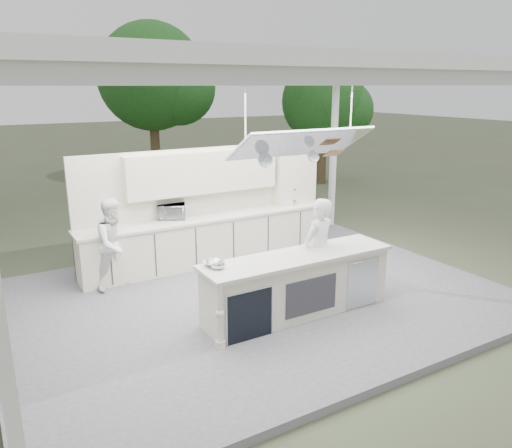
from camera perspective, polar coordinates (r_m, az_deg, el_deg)
ground at (r=8.56m, az=0.06°, el=-8.87°), size 90.00×90.00×0.00m
stage_deck at (r=8.53m, az=0.06°, el=-8.51°), size 8.00×6.00×0.12m
tent at (r=7.78m, az=0.13°, el=16.82°), size 8.20×6.20×3.86m
demo_island at (r=7.71m, az=4.67°, el=-6.95°), size 3.10×0.79×0.95m
back_counter at (r=9.92m, az=-5.51°, el=-1.75°), size 5.08×0.72×0.95m
back_wall_unit at (r=10.06m, az=-3.88°, el=4.26°), size 5.05×0.48×2.25m
tree_cluster at (r=16.92m, az=-18.01°, el=14.00°), size 19.55×9.40×5.85m
head_chef at (r=8.04m, az=7.10°, el=-3.11°), size 0.72×0.58×1.73m
sous_chef at (r=8.91m, az=-15.81°, el=-2.16°), size 0.94×0.85×1.60m
toaster_oven at (r=9.67m, az=-9.65°, el=1.42°), size 0.62×0.53×0.29m
bowl_large at (r=7.12m, az=-4.89°, el=-4.51°), size 0.32×0.32×0.07m
bowl_small at (r=7.01m, az=-4.42°, el=-4.85°), size 0.23×0.23×0.07m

